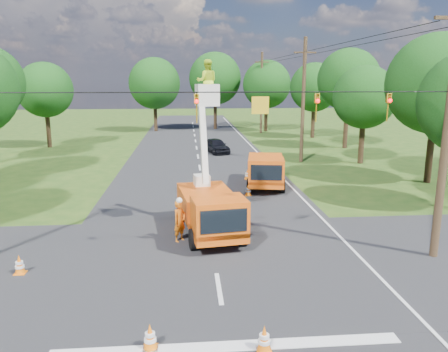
{
  "coord_description": "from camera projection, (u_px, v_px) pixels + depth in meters",
  "views": [
    {
      "loc": [
        -0.96,
        -13.11,
        6.74
      ],
      "look_at": [
        0.63,
        5.42,
        2.6
      ],
      "focal_mm": 35.0,
      "sensor_mm": 36.0,
      "label": 1
    }
  ],
  "objects": [
    {
      "name": "ground",
      "position": [
        200.0,
        168.0,
        33.74
      ],
      "size": [
        140.0,
        140.0,
        0.0
      ],
      "primitive_type": "plane",
      "color": "#254715",
      "rests_on": "ground"
    },
    {
      "name": "road_main",
      "position": [
        200.0,
        168.0,
        33.74
      ],
      "size": [
        12.0,
        100.0,
        0.06
      ],
      "primitive_type": "cube",
      "color": "black",
      "rests_on": "ground"
    },
    {
      "name": "road_cross",
      "position": [
        215.0,
        264.0,
        16.23
      ],
      "size": [
        56.0,
        10.0,
        0.07
      ],
      "primitive_type": "cube",
      "color": "black",
      "rests_on": "ground"
    },
    {
      "name": "stop_bar",
      "position": [
        228.0,
        348.0,
        11.18
      ],
      "size": [
        9.0,
        0.45,
        0.02
      ],
      "primitive_type": "cube",
      "color": "silver",
      "rests_on": "ground"
    },
    {
      "name": "edge_line",
      "position": [
        271.0,
        167.0,
        34.21
      ],
      "size": [
        0.12,
        90.0,
        0.02
      ],
      "primitive_type": "cube",
      "color": "silver",
      "rests_on": "ground"
    },
    {
      "name": "bucket_truck",
      "position": [
        210.0,
        199.0,
        19.06
      ],
      "size": [
        2.93,
        5.99,
        7.55
      ],
      "rotation": [
        0.0,
        0.0,
        0.14
      ],
      "color": "#EA5310",
      "rests_on": "ground"
    },
    {
      "name": "second_truck",
      "position": [
        266.0,
        170.0,
        27.74
      ],
      "size": [
        3.02,
        5.97,
        2.14
      ],
      "rotation": [
        0.0,
        0.0,
        -0.17
      ],
      "color": "#EA5310",
      "rests_on": "ground"
    },
    {
      "name": "ground_worker",
      "position": [
        180.0,
        221.0,
        18.33
      ],
      "size": [
        0.75,
        0.77,
        1.78
      ],
      "primitive_type": "imported",
      "rotation": [
        0.0,
        0.0,
        0.83
      ],
      "color": "orange",
      "rests_on": "ground"
    },
    {
      "name": "distant_car",
      "position": [
        216.0,
        146.0,
        40.61
      ],
      "size": [
        2.7,
        4.29,
        1.36
      ],
      "primitive_type": "imported",
      "rotation": [
        0.0,
        0.0,
        0.3
      ],
      "color": "black",
      "rests_on": "ground"
    },
    {
      "name": "traffic_cone_0",
      "position": [
        150.0,
        337.0,
        11.03
      ],
      "size": [
        0.38,
        0.38,
        0.71
      ],
      "color": "orange",
      "rests_on": "ground"
    },
    {
      "name": "traffic_cone_1",
      "position": [
        264.0,
        339.0,
        10.95
      ],
      "size": [
        0.38,
        0.38,
        0.71
      ],
      "color": "orange",
      "rests_on": "ground"
    },
    {
      "name": "traffic_cone_2",
      "position": [
        224.0,
        216.0,
        20.84
      ],
      "size": [
        0.38,
        0.38,
        0.71
      ],
      "color": "orange",
      "rests_on": "ground"
    },
    {
      "name": "traffic_cone_3",
      "position": [
        248.0,
        190.0,
        25.66
      ],
      "size": [
        0.38,
        0.38,
        0.71
      ],
      "color": "orange",
      "rests_on": "ground"
    },
    {
      "name": "traffic_cone_4",
      "position": [
        19.0,
        265.0,
        15.33
      ],
      "size": [
        0.38,
        0.38,
        0.71
      ],
      "color": "orange",
      "rests_on": "ground"
    },
    {
      "name": "traffic_cone_7",
      "position": [
        247.0,
        174.0,
        29.84
      ],
      "size": [
        0.38,
        0.38,
        0.71
      ],
      "color": "orange",
      "rests_on": "ground"
    },
    {
      "name": "pole_right_near",
      "position": [
        448.0,
        125.0,
        15.83
      ],
      "size": [
        1.8,
        0.3,
        10.0
      ],
      "color": "#4C3823",
      "rests_on": "ground"
    },
    {
      "name": "pole_right_mid",
      "position": [
        303.0,
        100.0,
        35.29
      ],
      "size": [
        1.8,
        0.3,
        10.0
      ],
      "color": "#4C3823",
      "rests_on": "ground"
    },
    {
      "name": "pole_right_far",
      "position": [
        261.0,
        92.0,
        54.74
      ],
      "size": [
        1.8,
        0.3,
        10.0
      ],
      "color": "#4C3823",
      "rests_on": "ground"
    },
    {
      "name": "signal_span",
      "position": [
        278.0,
        104.0,
        15.14
      ],
      "size": [
        18.0,
        0.29,
        1.07
      ],
      "color": "black",
      "rests_on": "ground"
    },
    {
      "name": "tree_left_f",
      "position": [
        45.0,
        90.0,
        42.94
      ],
      "size": [
        5.4,
        5.4,
        8.4
      ],
      "color": "#382616",
      "rests_on": "ground"
    },
    {
      "name": "tree_right_b",
      "position": [
        437.0,
        84.0,
        27.76
      ],
      "size": [
        6.4,
        6.4,
        9.65
      ],
      "color": "#382616",
      "rests_on": "ground"
    },
    {
      "name": "tree_right_c",
      "position": [
        365.0,
        97.0,
        34.66
      ],
      "size": [
        5.0,
        5.0,
        7.83
      ],
      "color": "#382616",
      "rests_on": "ground"
    },
    {
      "name": "tree_right_d",
      "position": [
        349.0,
        80.0,
        42.28
      ],
      "size": [
        6.0,
        6.0,
        9.7
      ],
      "color": "#382616",
      "rests_on": "ground"
    },
    {
      "name": "tree_right_e",
      "position": [
        314.0,
        87.0,
        50.16
      ],
      "size": [
        5.6,
        5.6,
        8.63
      ],
      "color": "#382616",
      "rests_on": "ground"
    },
    {
      "name": "tree_far_a",
      "position": [
        154.0,
        83.0,
        56.29
      ],
      "size": [
        6.6,
        6.6,
        9.5
      ],
      "color": "#382616",
      "rests_on": "ground"
    },
    {
      "name": "tree_far_b",
      "position": [
        215.0,
        79.0,
        58.77
      ],
      "size": [
        7.0,
        7.0,
        10.32
      ],
      "color": "#382616",
      "rests_on": "ground"
    },
    {
      "name": "tree_far_c",
      "position": [
        267.0,
        84.0,
        56.56
      ],
      "size": [
        6.2,
        6.2,
        9.18
      ],
      "color": "#382616",
      "rests_on": "ground"
    }
  ]
}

